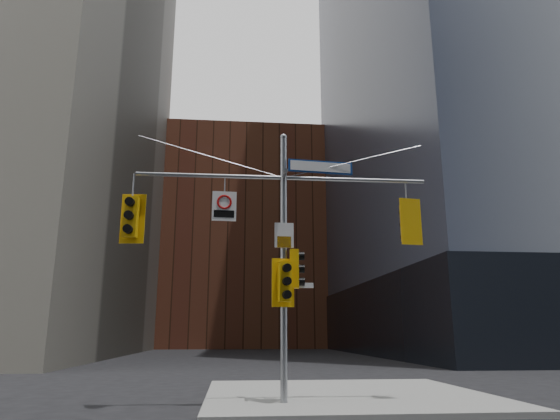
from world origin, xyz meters
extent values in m
cube|color=gray|center=(2.00, 4.00, 0.07)|extent=(8.00, 8.00, 0.15)
cube|color=brown|center=(0.00, 58.00, 14.00)|extent=(26.00, 20.00, 28.00)
cylinder|color=gray|center=(0.00, 2.00, 3.60)|extent=(0.18, 0.18, 7.20)
sphere|color=gray|center=(0.00, 2.00, 7.20)|extent=(0.20, 0.20, 0.20)
cylinder|color=gray|center=(-2.00, 2.00, 6.00)|extent=(4.00, 0.11, 0.11)
cylinder|color=gray|center=(2.00, 2.00, 6.00)|extent=(4.00, 0.11, 0.11)
cylinder|color=gray|center=(0.00, 1.65, 6.00)|extent=(0.10, 0.70, 0.10)
cylinder|color=gray|center=(-2.00, 2.00, 6.55)|extent=(4.00, 0.02, 1.12)
cylinder|color=gray|center=(2.00, 2.00, 6.55)|extent=(4.00, 0.02, 1.12)
cube|color=#E0A40B|center=(-4.04, 2.00, 4.80)|extent=(0.37, 0.28, 1.09)
cube|color=#E0A40B|center=(-4.03, 2.19, 4.80)|extent=(0.64, 0.09, 1.35)
cylinder|color=black|center=(-4.06, 1.79, 5.16)|extent=(0.24, 0.18, 0.23)
cylinder|color=black|center=(-4.05, 1.88, 5.16)|extent=(0.20, 0.04, 0.20)
cylinder|color=black|center=(-4.06, 1.79, 4.80)|extent=(0.24, 0.18, 0.23)
cylinder|color=black|center=(-4.05, 1.88, 4.80)|extent=(0.20, 0.04, 0.20)
cylinder|color=black|center=(-4.06, 1.79, 4.44)|extent=(0.24, 0.18, 0.23)
cylinder|color=#0CE559|center=(-4.05, 1.88, 4.44)|extent=(0.20, 0.04, 0.20)
cube|color=#E0A40B|center=(3.46, 2.00, 4.80)|extent=(0.37, 0.29, 1.04)
cube|color=#E0A40B|center=(3.49, 1.82, 4.80)|extent=(0.62, 0.14, 1.29)
cylinder|color=black|center=(3.43, 2.20, 5.15)|extent=(0.24, 0.19, 0.22)
cylinder|color=black|center=(3.44, 2.12, 5.15)|extent=(0.19, 0.05, 0.19)
cylinder|color=black|center=(3.43, 2.20, 4.80)|extent=(0.24, 0.19, 0.22)
cylinder|color=black|center=(3.44, 2.12, 4.80)|extent=(0.19, 0.05, 0.19)
cylinder|color=black|center=(3.43, 2.20, 4.45)|extent=(0.24, 0.19, 0.22)
cylinder|color=black|center=(3.44, 2.12, 4.45)|extent=(0.19, 0.05, 0.19)
cube|color=#E0A40B|center=(0.28, 2.00, 3.48)|extent=(0.26, 0.35, 1.02)
cylinder|color=black|center=(0.47, 1.99, 3.82)|extent=(0.17, 0.22, 0.21)
cylinder|color=black|center=(0.40, 1.99, 3.82)|extent=(0.03, 0.19, 0.18)
cylinder|color=black|center=(0.47, 1.99, 3.48)|extent=(0.17, 0.22, 0.21)
cylinder|color=black|center=(0.40, 1.99, 3.48)|extent=(0.03, 0.19, 0.18)
cylinder|color=black|center=(0.47, 1.99, 3.14)|extent=(0.17, 0.22, 0.21)
cylinder|color=black|center=(0.40, 1.99, 3.14)|extent=(0.03, 0.19, 0.18)
cube|color=#E0A40B|center=(0.00, 1.72, 3.11)|extent=(0.36, 0.29, 1.01)
cube|color=#E0A40B|center=(-0.03, 1.89, 3.11)|extent=(0.60, 0.15, 1.26)
cylinder|color=black|center=(0.03, 1.53, 3.45)|extent=(0.24, 0.19, 0.21)
cylinder|color=black|center=(0.02, 1.61, 3.45)|extent=(0.18, 0.05, 0.18)
cylinder|color=black|center=(0.03, 1.53, 3.11)|extent=(0.24, 0.19, 0.21)
cylinder|color=black|center=(0.02, 1.61, 3.11)|extent=(0.18, 0.05, 0.18)
cylinder|color=black|center=(0.03, 1.53, 2.77)|extent=(0.24, 0.19, 0.21)
cylinder|color=black|center=(0.02, 1.61, 2.77)|extent=(0.18, 0.05, 0.18)
cube|color=navy|center=(1.04, 2.00, 6.35)|extent=(1.84, 0.23, 0.36)
cube|color=silver|center=(1.04, 1.98, 6.35)|extent=(1.73, 0.19, 0.28)
cube|color=silver|center=(-1.61, 1.98, 5.15)|extent=(0.65, 0.07, 0.81)
torus|color=#B20A0A|center=(-1.61, 1.96, 5.26)|extent=(0.40, 0.08, 0.40)
cube|color=black|center=(-1.61, 1.96, 4.93)|extent=(0.54, 0.04, 0.20)
cube|color=silver|center=(0.00, 1.88, 4.36)|extent=(0.51, 0.06, 0.67)
cube|color=#D88C00|center=(0.00, 1.86, 4.18)|extent=(0.37, 0.03, 0.30)
cube|color=silver|center=(0.45, 2.00, 3.05)|extent=(0.68, 0.08, 0.14)
cube|color=#145926|center=(0.00, 2.45, 2.82)|extent=(0.07, 0.72, 0.14)
camera|label=1|loc=(-1.34, -11.10, 1.84)|focal=32.00mm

